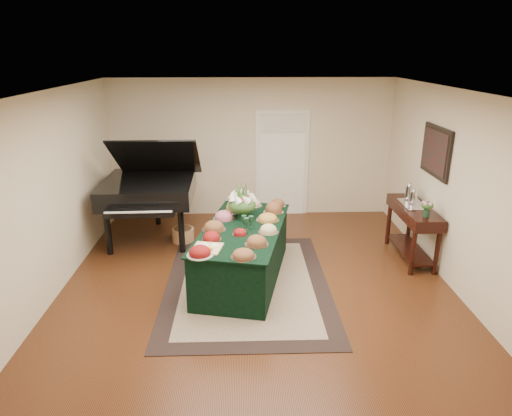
{
  "coord_description": "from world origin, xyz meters",
  "views": [
    {
      "loc": [
        -0.2,
        -5.85,
        3.2
      ],
      "look_at": [
        0.0,
        0.3,
        1.05
      ],
      "focal_mm": 32.0,
      "sensor_mm": 36.0,
      "label": 1
    }
  ],
  "objects_px": {
    "floral_centerpiece": "(242,201)",
    "buffet_table": "(243,253)",
    "mahogany_sideboard": "(413,218)",
    "grand_piano": "(149,188)"
  },
  "relations": [
    {
      "from": "floral_centerpiece",
      "to": "grand_piano",
      "type": "xyz_separation_m",
      "value": [
        -1.6,
        1.13,
        -0.12
      ]
    },
    {
      "from": "buffet_table",
      "to": "mahogany_sideboard",
      "type": "relative_size",
      "value": 1.77
    },
    {
      "from": "buffet_table",
      "to": "floral_centerpiece",
      "type": "distance_m",
      "value": 0.77
    },
    {
      "from": "floral_centerpiece",
      "to": "buffet_table",
      "type": "bearing_deg",
      "value": -88.87
    },
    {
      "from": "grand_piano",
      "to": "mahogany_sideboard",
      "type": "bearing_deg",
      "value": -12.42
    },
    {
      "from": "buffet_table",
      "to": "grand_piano",
      "type": "relative_size",
      "value": 1.3
    },
    {
      "from": "grand_piano",
      "to": "mahogany_sideboard",
      "type": "xyz_separation_m",
      "value": [
        4.29,
        -0.95,
        -0.25
      ]
    },
    {
      "from": "buffet_table",
      "to": "mahogany_sideboard",
      "type": "height_order",
      "value": "mahogany_sideboard"
    },
    {
      "from": "buffet_table",
      "to": "floral_centerpiece",
      "type": "xyz_separation_m",
      "value": [
        -0.01,
        0.41,
        0.65
      ]
    },
    {
      "from": "buffet_table",
      "to": "floral_centerpiece",
      "type": "height_order",
      "value": "floral_centerpiece"
    }
  ]
}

